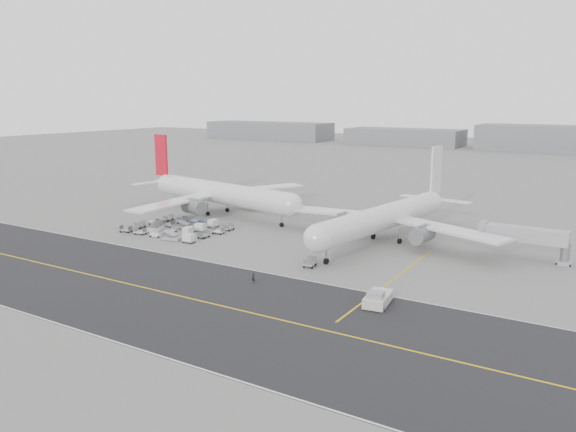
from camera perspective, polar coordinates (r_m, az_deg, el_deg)
The scene contains 10 objects.
ground at distance 100.64m, azimuth -6.70°, elevation -4.47°, with size 700.00×700.00×0.00m, color gray.
taxiway at distance 84.53m, azimuth -11.54°, elevation -7.82°, with size 220.00×59.00×0.03m.
horizon_buildings at distance 338.40m, azimuth 26.25°, elevation 5.84°, with size 520.00×28.00×28.00m, color gray, non-canonical shape.
airliner_a at distance 139.85m, azimuth -7.13°, elevation 2.38°, with size 53.62×52.55×18.68m.
airliner_b at distance 113.31m, azimuth 9.96°, elevation -0.07°, with size 50.21×51.09×17.69m.
pushback_tug at distance 79.58m, azimuth 9.10°, elevation -8.28°, with size 3.68×8.10×2.28m.
jet_bridge at distance 108.19m, azimuth 22.92°, elevation -1.91°, with size 15.80×3.18×5.97m.
gse_cluster at distance 124.00m, azimuth -11.12°, elevation -1.50°, with size 25.57×20.30×1.88m, color #96959B, non-canonical shape.
stray_dolly at distance 96.18m, azimuth 2.23°, elevation -5.17°, with size 1.64×2.67×1.64m, color silver, non-canonical shape.
ground_crew_a at distance 87.78m, azimuth -3.53°, elevation -6.31°, with size 0.59×0.39×1.61m, color black.
Camera 1 is at (59.81, -75.92, 28.07)m, focal length 35.00 mm.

